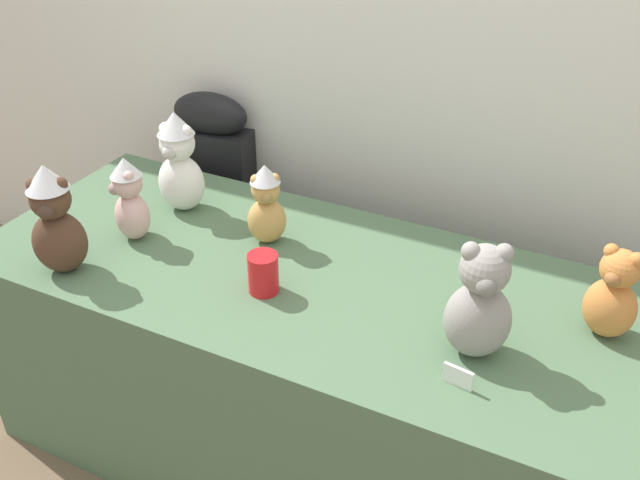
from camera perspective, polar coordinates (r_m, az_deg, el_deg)
display_table at (r=2.12m, az=0.00°, el=-10.87°), size 1.96×0.77×0.70m
instrument_case at (r=2.69m, az=-8.21°, el=2.40°), size 0.29×0.15×0.94m
teddy_bear_blush at (r=2.08m, az=-15.16°, el=3.17°), size 0.15×0.15×0.26m
teddy_bear_ginger at (r=1.78m, az=22.63°, el=-4.18°), size 0.15×0.13×0.24m
teddy_bear_cocoa at (r=1.97m, az=-20.67°, el=1.47°), size 0.18×0.18×0.32m
teddy_bear_honey at (r=1.99m, az=-4.38°, el=2.84°), size 0.14×0.14×0.25m
teddy_bear_snow at (r=2.18m, az=-11.33°, el=6.13°), size 0.16×0.14×0.32m
teddy_bear_ash at (r=1.61m, az=12.81°, el=-5.11°), size 0.19×0.18×0.30m
party_cup_red at (r=1.82m, az=-4.62°, el=-2.70°), size 0.08×0.08×0.11m
name_card_front_left at (r=1.59m, az=11.11°, el=-10.81°), size 0.07×0.02×0.05m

